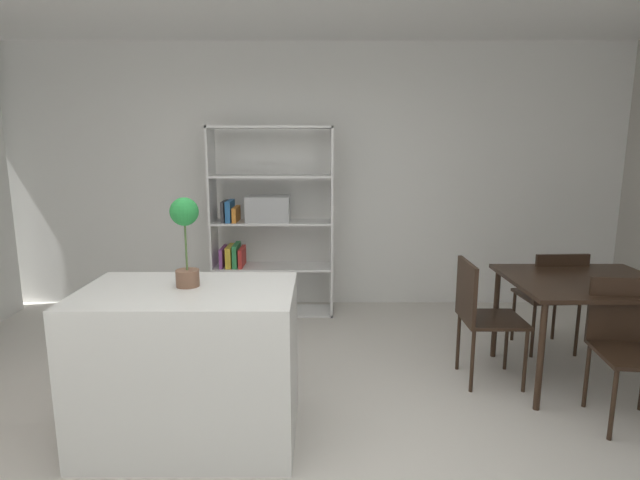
{
  "coord_description": "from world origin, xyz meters",
  "views": [
    {
      "loc": [
        0.32,
        -2.61,
        1.76
      ],
      "look_at": [
        0.31,
        0.8,
        1.1
      ],
      "focal_mm": 28.17,
      "sensor_mm": 36.0,
      "label": 1
    }
  ],
  "objects_px": {
    "open_bookshelf": "(266,221)",
    "dining_chair_far": "(553,292)",
    "potted_plant_on_island": "(186,232)",
    "dining_chair_island_side": "(480,310)",
    "kitchen_island": "(191,365)",
    "dining_table": "(587,290)",
    "dining_chair_near": "(628,338)"
  },
  "relations": [
    {
      "from": "potted_plant_on_island",
      "to": "dining_chair_far",
      "type": "xyz_separation_m",
      "value": [
        2.74,
        1.2,
        -0.72
      ]
    },
    {
      "from": "open_bookshelf",
      "to": "dining_chair_far",
      "type": "relative_size",
      "value": 2.19
    },
    {
      "from": "dining_table",
      "to": "dining_chair_far",
      "type": "distance_m",
      "value": 0.55
    },
    {
      "from": "dining_chair_island_side",
      "to": "dining_chair_near",
      "type": "height_order",
      "value": "dining_chair_island_side"
    },
    {
      "from": "potted_plant_on_island",
      "to": "dining_chair_near",
      "type": "relative_size",
      "value": 0.58
    },
    {
      "from": "open_bookshelf",
      "to": "dining_chair_near",
      "type": "xyz_separation_m",
      "value": [
        2.52,
        -2.08,
        -0.43
      ]
    },
    {
      "from": "potted_plant_on_island",
      "to": "dining_table",
      "type": "relative_size",
      "value": 0.47
    },
    {
      "from": "kitchen_island",
      "to": "potted_plant_on_island",
      "type": "xyz_separation_m",
      "value": [
        -0.01,
        0.06,
        0.79
      ]
    },
    {
      "from": "kitchen_island",
      "to": "potted_plant_on_island",
      "type": "height_order",
      "value": "potted_plant_on_island"
    },
    {
      "from": "open_bookshelf",
      "to": "dining_table",
      "type": "distance_m",
      "value": 2.97
    },
    {
      "from": "kitchen_island",
      "to": "open_bookshelf",
      "type": "distance_m",
      "value": 2.37
    },
    {
      "from": "open_bookshelf",
      "to": "dining_chair_near",
      "type": "bearing_deg",
      "value": -39.47
    },
    {
      "from": "dining_chair_far",
      "to": "dining_chair_near",
      "type": "bearing_deg",
      "value": 86.98
    },
    {
      "from": "dining_chair_near",
      "to": "dining_chair_far",
      "type": "xyz_separation_m",
      "value": [
        -0.01,
        1.03,
        -0.01
      ]
    },
    {
      "from": "open_bookshelf",
      "to": "dining_chair_island_side",
      "type": "relative_size",
      "value": 2.1
    },
    {
      "from": "dining_table",
      "to": "dining_chair_near",
      "type": "relative_size",
      "value": 1.22
    },
    {
      "from": "potted_plant_on_island",
      "to": "dining_chair_island_side",
      "type": "bearing_deg",
      "value": 19.2
    },
    {
      "from": "kitchen_island",
      "to": "dining_table",
      "type": "relative_size",
      "value": 1.12
    },
    {
      "from": "kitchen_island",
      "to": "dining_table",
      "type": "height_order",
      "value": "kitchen_island"
    },
    {
      "from": "potted_plant_on_island",
      "to": "dining_table",
      "type": "distance_m",
      "value": 2.87
    },
    {
      "from": "potted_plant_on_island",
      "to": "dining_table",
      "type": "xyz_separation_m",
      "value": [
        2.73,
        0.68,
        -0.55
      ]
    },
    {
      "from": "dining_chair_island_side",
      "to": "potted_plant_on_island",
      "type": "bearing_deg",
      "value": 109.23
    },
    {
      "from": "dining_chair_island_side",
      "to": "kitchen_island",
      "type": "bearing_deg",
      "value": 110.89
    },
    {
      "from": "dining_table",
      "to": "dining_chair_far",
      "type": "xyz_separation_m",
      "value": [
        0.01,
        0.52,
        -0.17
      ]
    },
    {
      "from": "dining_table",
      "to": "dining_chair_island_side",
      "type": "bearing_deg",
      "value": 180.0
    },
    {
      "from": "dining_chair_near",
      "to": "kitchen_island",
      "type": "bearing_deg",
      "value": -168.41
    },
    {
      "from": "dining_chair_near",
      "to": "dining_chair_island_side",
      "type": "bearing_deg",
      "value": 153.43
    },
    {
      "from": "kitchen_island",
      "to": "potted_plant_on_island",
      "type": "bearing_deg",
      "value": 97.46
    },
    {
      "from": "potted_plant_on_island",
      "to": "open_bookshelf",
      "type": "distance_m",
      "value": 2.27
    },
    {
      "from": "dining_chair_island_side",
      "to": "dining_chair_far",
      "type": "xyz_separation_m",
      "value": [
        0.77,
        0.52,
        -0.02
      ]
    },
    {
      "from": "kitchen_island",
      "to": "open_bookshelf",
      "type": "relative_size",
      "value": 0.64
    },
    {
      "from": "kitchen_island",
      "to": "dining_chair_island_side",
      "type": "bearing_deg",
      "value": 20.86
    }
  ]
}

